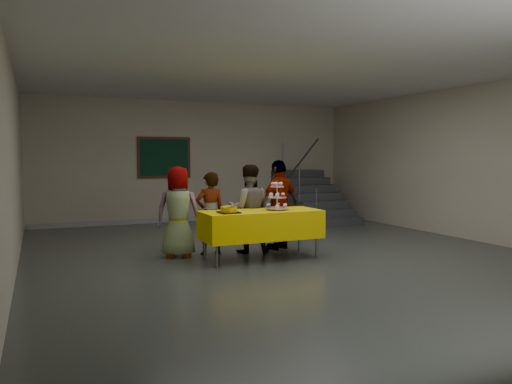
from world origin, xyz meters
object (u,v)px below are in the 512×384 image
at_px(cupcake_stand, 277,198).
at_px(noticeboard, 164,157).
at_px(schoolchild_c, 248,209).
at_px(schoolchild_d, 280,205).
at_px(schoolchild_b, 210,213).
at_px(staircase, 308,201).
at_px(bear_cake, 229,209).
at_px(bake_table, 261,224).
at_px(schoolchild_a, 178,212).

xyz_separation_m(cupcake_stand, noticeboard, (-0.63, 4.97, 0.64)).
bearing_deg(schoolchild_c, schoolchild_d, -157.62).
relative_size(schoolchild_b, staircase, 0.57).
height_order(bear_cake, staircase, staircase).
relative_size(bear_cake, schoolchild_b, 0.26).
relative_size(schoolchild_d, noticeboard, 1.20).
xyz_separation_m(cupcake_stand, bear_cake, (-0.86, -0.10, -0.13)).
bearing_deg(schoolchild_c, schoolchild_b, 2.99).
bearing_deg(bake_table, schoolchild_a, 148.85).
xyz_separation_m(bear_cake, schoolchild_d, (1.24, 0.78, -0.05)).
bearing_deg(bear_cake, schoolchild_d, 32.11).
distance_m(bear_cake, staircase, 5.69).
xyz_separation_m(bake_table, cupcake_stand, (0.27, -0.01, 0.40)).
xyz_separation_m(schoolchild_a, noticeboard, (0.79, 4.27, 0.87)).
relative_size(bake_table, cupcake_stand, 4.22).
distance_m(schoolchild_b, schoolchild_c, 0.65).
bearing_deg(staircase, bear_cake, -131.66).
relative_size(bake_table, staircase, 0.78).
distance_m(bake_table, schoolchild_d, 0.96).
height_order(schoolchild_d, noticeboard, noticeboard).
bearing_deg(cupcake_stand, schoolchild_c, 113.23).
xyz_separation_m(bear_cake, schoolchild_a, (-0.56, 0.81, -0.10)).
distance_m(schoolchild_a, staircase, 5.54).
relative_size(bear_cake, schoolchild_a, 0.24).
height_order(bear_cake, noticeboard, noticeboard).
bearing_deg(schoolchild_c, cupcake_stand, 127.25).
distance_m(bake_table, schoolchild_b, 0.93).
relative_size(bake_table, schoolchild_a, 1.28).
bearing_deg(bake_table, bear_cake, -168.89).
height_order(schoolchild_c, staircase, staircase).
distance_m(bake_table, schoolchild_a, 1.35).
xyz_separation_m(cupcake_stand, schoolchild_a, (-1.42, 0.70, -0.22)).
xyz_separation_m(schoolchild_a, schoolchild_b, (0.53, 0.00, -0.05)).
distance_m(schoolchild_b, noticeboard, 4.37).
bearing_deg(bake_table, schoolchild_c, 87.62).
xyz_separation_m(schoolchild_c, schoolchild_d, (0.63, 0.09, 0.04)).
relative_size(bear_cake, noticeboard, 0.28).
height_order(schoolchild_a, schoolchild_b, schoolchild_a).
distance_m(schoolchild_c, noticeboard, 4.49).
bearing_deg(bake_table, noticeboard, 94.15).
height_order(bake_table, noticeboard, noticeboard).
height_order(schoolchild_c, schoolchild_d, schoolchild_d).
bearing_deg(noticeboard, cupcake_stand, -82.74).
distance_m(schoolchild_d, noticeboard, 4.49).
distance_m(bear_cake, schoolchild_c, 0.92).
bearing_deg(schoolchild_b, bake_table, 128.29).
xyz_separation_m(bake_table, schoolchild_a, (-1.15, 0.69, 0.18)).
bearing_deg(schoolchild_d, schoolchild_c, -14.93).
bearing_deg(bake_table, cupcake_stand, -2.30).
xyz_separation_m(bake_table, schoolchild_b, (-0.61, 0.69, 0.13)).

